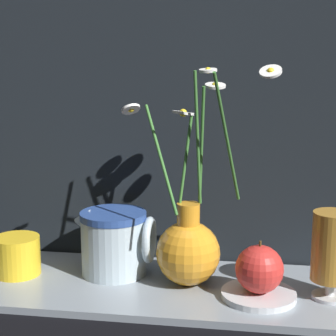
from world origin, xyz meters
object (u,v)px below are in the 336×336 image
Objects in this scene: vase_with_flowers at (189,246)px; yellow_mug at (16,255)px; orange_fruit at (259,269)px; tea_glass at (332,249)px; ceramic_pitcher at (115,240)px.

vase_with_flowers is 4.03× the size of yellow_mug.
tea_glass is at bearing 8.13° from orange_fruit.
vase_with_flowers is at bearing -11.44° from ceramic_pitcher.
tea_glass is 0.12m from orange_fruit.
ceramic_pitcher is at bearing 165.08° from orange_fruit.
ceramic_pitcher is 1.66× the size of orange_fruit.
vase_with_flowers is 0.31m from yellow_mug.
orange_fruit is at bearing -14.92° from ceramic_pitcher.
vase_with_flowers reaches higher than yellow_mug.
tea_glass reaches higher than orange_fruit.
ceramic_pitcher is at bearing 9.86° from yellow_mug.
vase_with_flowers is at bearing 174.02° from tea_glass.
yellow_mug is at bearing -170.14° from ceramic_pitcher.
vase_with_flowers is at bearing 161.25° from orange_fruit.
yellow_mug is 0.65× the size of ceramic_pitcher.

